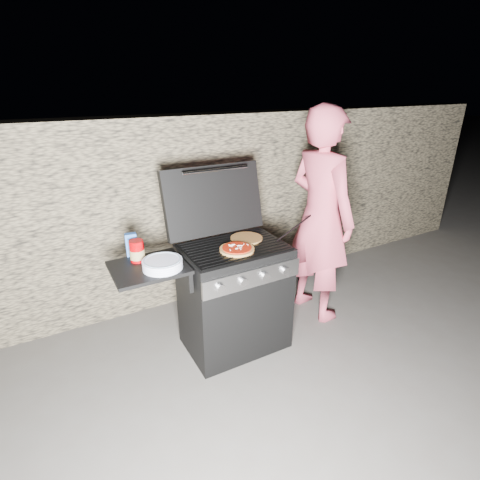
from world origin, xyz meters
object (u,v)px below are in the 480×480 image
sauce_jar (137,251)px  person (320,217)px  gas_grill (207,305)px  pizza_topped (237,249)px

sauce_jar → person: bearing=-0.8°
gas_grill → sauce_jar: 0.71m
person → gas_grill: bearing=89.0°
gas_grill → person: (1.17, 0.09, 0.51)m
pizza_topped → sauce_jar: sauce_jar is taller
pizza_topped → person: (0.94, 0.18, 0.04)m
gas_grill → sauce_jar: size_ratio=8.61×
gas_grill → pizza_topped: size_ratio=5.16×
pizza_topped → person: size_ratio=0.14×
pizza_topped → person: person is taller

